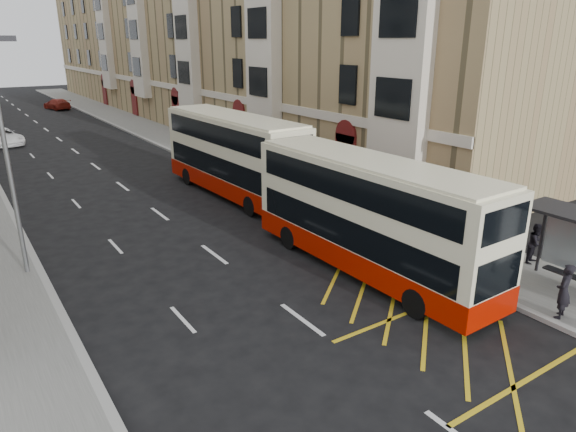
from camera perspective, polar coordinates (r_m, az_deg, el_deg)
ground at (r=13.32m, az=12.08°, el=-18.43°), size 200.00×200.00×0.00m
pavement_right at (r=41.16m, az=-10.42°, el=7.53°), size 4.00×120.00×0.15m
kerb_right at (r=40.42m, az=-13.03°, el=7.15°), size 0.25×120.00×0.15m
road_markings at (r=53.31m, az=-25.10°, el=8.55°), size 10.00×110.00×0.01m
terrace_right at (r=57.24m, az=-10.81°, el=18.14°), size 10.75×79.00×15.25m
guard_railing at (r=20.43m, az=13.14°, el=-2.02°), size 0.06×6.56×1.01m
street_lamp_near at (r=19.47m, az=-28.77°, el=6.69°), size 0.93×0.18×8.00m
double_decker_front at (r=18.34m, az=8.91°, el=0.02°), size 2.61×10.48×4.16m
double_decker_rear at (r=27.58m, az=-6.07°, el=6.72°), size 2.85×10.96×4.34m
pedestrian_near at (r=17.27m, az=28.31°, el=-7.36°), size 0.72×0.58×1.71m
pedestrian_mid at (r=21.01m, az=25.86°, el=-2.75°), size 0.83×0.70×1.52m
pedestrian_far at (r=19.80m, az=20.29°, el=-3.26°), size 0.96×0.60×1.52m
white_van at (r=47.47m, az=-29.22°, el=7.67°), size 3.31×5.22×1.34m
car_red at (r=69.92m, az=-24.28°, el=11.27°), size 2.82×4.79×1.30m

